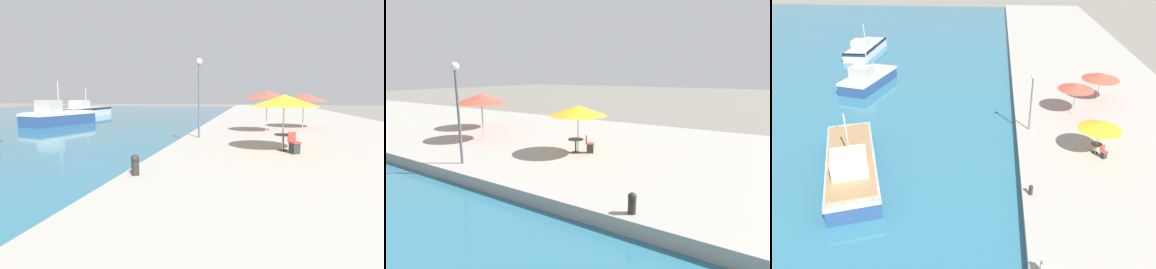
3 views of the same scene
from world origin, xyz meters
The scene contains 11 objects.
water_basin centered at (-28.00, 37.00, 0.02)m, with size 56.00×90.00×0.04m.
quay_promenade centered at (8.00, 37.00, 0.27)m, with size 16.00×90.00×0.54m.
fishing_boat_mid centered at (-15.20, 30.24, 0.90)m, with size 4.54×7.57×4.36m.
fishing_boat_far centered at (-19.38, 42.33, 0.82)m, with size 3.15×9.32×3.92m.
cafe_umbrella_pink centered at (5.37, 16.94, 2.78)m, with size 2.95×2.95×2.50m.
cafe_umbrella_white centered at (4.94, 23.76, 3.04)m, with size 2.99×2.99×2.77m.
cafe_umbrella_striped centered at (7.80, 27.22, 2.84)m, with size 3.39×3.39×2.60m.
cafe_table centered at (5.40, 17.11, 1.07)m, with size 0.80×0.80×0.74m.
cafe_chair_left centered at (5.80, 16.50, 0.86)m, with size 0.57×0.58×0.91m.
mooring_bollard centered at (0.49, 11.88, 0.88)m, with size 0.26×0.26×0.65m.
lamppost centered at (0.98, 20.47, 3.63)m, with size 0.36×0.36×4.56m.
Camera 1 is at (4.02, 3.32, 3.01)m, focal length 28.00 mm.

